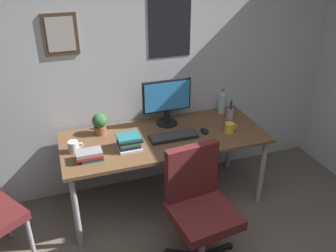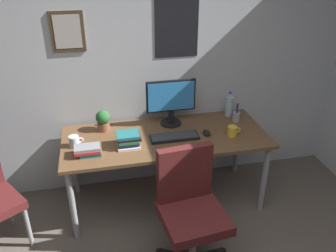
{
  "view_description": "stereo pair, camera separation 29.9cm",
  "coord_description": "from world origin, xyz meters",
  "px_view_note": "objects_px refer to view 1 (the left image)",
  "views": [
    {
      "loc": [
        -0.64,
        -0.92,
        2.26
      ],
      "look_at": [
        0.21,
        1.59,
        0.87
      ],
      "focal_mm": 37.76,
      "sensor_mm": 36.0,
      "label": 1
    },
    {
      "loc": [
        -0.35,
        -1.0,
        2.26
      ],
      "look_at": [
        0.21,
        1.59,
        0.87
      ],
      "focal_mm": 37.76,
      "sensor_mm": 36.0,
      "label": 2
    }
  ],
  "objects_px": {
    "potted_plant": "(100,123)",
    "coffee_mug_near": "(230,128)",
    "office_chair": "(199,202)",
    "pen_cup": "(230,113)",
    "water_bottle": "(222,103)",
    "book_stack_right": "(90,155)",
    "computer_mouse": "(205,131)",
    "coffee_mug_far": "(74,147)",
    "book_stack_left": "(129,142)",
    "monitor": "(167,100)",
    "keyboard": "(174,137)"
  },
  "relations": [
    {
      "from": "potted_plant",
      "to": "pen_cup",
      "type": "xyz_separation_m",
      "value": [
        1.25,
        -0.09,
        -0.05
      ]
    },
    {
      "from": "computer_mouse",
      "to": "coffee_mug_far",
      "type": "xyz_separation_m",
      "value": [
        -1.15,
        0.04,
        0.03
      ]
    },
    {
      "from": "water_bottle",
      "to": "potted_plant",
      "type": "xyz_separation_m",
      "value": [
        -1.23,
        -0.05,
        -0.0
      ]
    },
    {
      "from": "book_stack_left",
      "to": "book_stack_right",
      "type": "distance_m",
      "value": 0.34
    },
    {
      "from": "coffee_mug_far",
      "to": "potted_plant",
      "type": "height_order",
      "value": "potted_plant"
    },
    {
      "from": "book_stack_left",
      "to": "book_stack_right",
      "type": "bearing_deg",
      "value": -166.99
    },
    {
      "from": "monitor",
      "to": "potted_plant",
      "type": "relative_size",
      "value": 2.36
    },
    {
      "from": "keyboard",
      "to": "computer_mouse",
      "type": "xyz_separation_m",
      "value": [
        0.3,
        0.0,
        0.01
      ]
    },
    {
      "from": "office_chair",
      "to": "potted_plant",
      "type": "distance_m",
      "value": 1.14
    },
    {
      "from": "monitor",
      "to": "coffee_mug_near",
      "type": "distance_m",
      "value": 0.62
    },
    {
      "from": "computer_mouse",
      "to": "monitor",
      "type": "bearing_deg",
      "value": 133.76
    },
    {
      "from": "office_chair",
      "to": "monitor",
      "type": "relative_size",
      "value": 2.07
    },
    {
      "from": "keyboard",
      "to": "coffee_mug_far",
      "type": "height_order",
      "value": "coffee_mug_far"
    },
    {
      "from": "computer_mouse",
      "to": "water_bottle",
      "type": "relative_size",
      "value": 0.44
    },
    {
      "from": "computer_mouse",
      "to": "pen_cup",
      "type": "height_order",
      "value": "pen_cup"
    },
    {
      "from": "potted_plant",
      "to": "water_bottle",
      "type": "bearing_deg",
      "value": 2.15
    },
    {
      "from": "coffee_mug_near",
      "to": "book_stack_left",
      "type": "height_order",
      "value": "book_stack_left"
    },
    {
      "from": "potted_plant",
      "to": "coffee_mug_near",
      "type": "bearing_deg",
      "value": -17.67
    },
    {
      "from": "potted_plant",
      "to": "book_stack_right",
      "type": "height_order",
      "value": "potted_plant"
    },
    {
      "from": "coffee_mug_far",
      "to": "potted_plant",
      "type": "xyz_separation_m",
      "value": [
        0.26,
        0.24,
        0.06
      ]
    },
    {
      "from": "book_stack_left",
      "to": "book_stack_right",
      "type": "xyz_separation_m",
      "value": [
        -0.33,
        -0.08,
        -0.02
      ]
    },
    {
      "from": "office_chair",
      "to": "book_stack_right",
      "type": "xyz_separation_m",
      "value": [
        -0.71,
        0.54,
        0.24
      ]
    },
    {
      "from": "water_bottle",
      "to": "monitor",
      "type": "bearing_deg",
      "value": -175.07
    },
    {
      "from": "computer_mouse",
      "to": "book_stack_right",
      "type": "height_order",
      "value": "book_stack_right"
    },
    {
      "from": "water_bottle",
      "to": "book_stack_left",
      "type": "distance_m",
      "value": 1.11
    },
    {
      "from": "coffee_mug_far",
      "to": "book_stack_left",
      "type": "height_order",
      "value": "book_stack_left"
    },
    {
      "from": "coffee_mug_near",
      "to": "coffee_mug_far",
      "type": "relative_size",
      "value": 1.0
    },
    {
      "from": "coffee_mug_near",
      "to": "book_stack_right",
      "type": "relative_size",
      "value": 0.59
    },
    {
      "from": "office_chair",
      "to": "potted_plant",
      "type": "xyz_separation_m",
      "value": [
        -0.56,
        0.94,
        0.3
      ]
    },
    {
      "from": "water_bottle",
      "to": "pen_cup",
      "type": "xyz_separation_m",
      "value": [
        0.02,
        -0.14,
        -0.05
      ]
    },
    {
      "from": "office_chair",
      "to": "coffee_mug_near",
      "type": "bearing_deg",
      "value": 47.19
    },
    {
      "from": "office_chair",
      "to": "potted_plant",
      "type": "bearing_deg",
      "value": 120.85
    },
    {
      "from": "keyboard",
      "to": "coffee_mug_near",
      "type": "relative_size",
      "value": 3.49
    },
    {
      "from": "potted_plant",
      "to": "computer_mouse",
      "type": "bearing_deg",
      "value": -17.59
    },
    {
      "from": "book_stack_right",
      "to": "water_bottle",
      "type": "bearing_deg",
      "value": 18.28
    },
    {
      "from": "office_chair",
      "to": "computer_mouse",
      "type": "height_order",
      "value": "office_chair"
    },
    {
      "from": "keyboard",
      "to": "potted_plant",
      "type": "bearing_deg",
      "value": 154.3
    },
    {
      "from": "computer_mouse",
      "to": "coffee_mug_near",
      "type": "distance_m",
      "value": 0.23
    },
    {
      "from": "water_bottle",
      "to": "book_stack_right",
      "type": "height_order",
      "value": "water_bottle"
    },
    {
      "from": "keyboard",
      "to": "pen_cup",
      "type": "height_order",
      "value": "pen_cup"
    },
    {
      "from": "monitor",
      "to": "coffee_mug_far",
      "type": "height_order",
      "value": "monitor"
    },
    {
      "from": "coffee_mug_far",
      "to": "pen_cup",
      "type": "xyz_separation_m",
      "value": [
        1.51,
        0.15,
        0.01
      ]
    },
    {
      "from": "office_chair",
      "to": "coffee_mug_far",
      "type": "distance_m",
      "value": 1.11
    },
    {
      "from": "potted_plant",
      "to": "book_stack_left",
      "type": "relative_size",
      "value": 0.98
    },
    {
      "from": "office_chair",
      "to": "pen_cup",
      "type": "distance_m",
      "value": 1.12
    },
    {
      "from": "office_chair",
      "to": "book_stack_left",
      "type": "xyz_separation_m",
      "value": [
        -0.38,
        0.61,
        0.25
      ]
    },
    {
      "from": "office_chair",
      "to": "pen_cup",
      "type": "bearing_deg",
      "value": 51.04
    },
    {
      "from": "computer_mouse",
      "to": "pen_cup",
      "type": "bearing_deg",
      "value": 28.22
    },
    {
      "from": "monitor",
      "to": "coffee_mug_far",
      "type": "distance_m",
      "value": 0.94
    },
    {
      "from": "pen_cup",
      "to": "water_bottle",
      "type": "bearing_deg",
      "value": 98.92
    }
  ]
}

